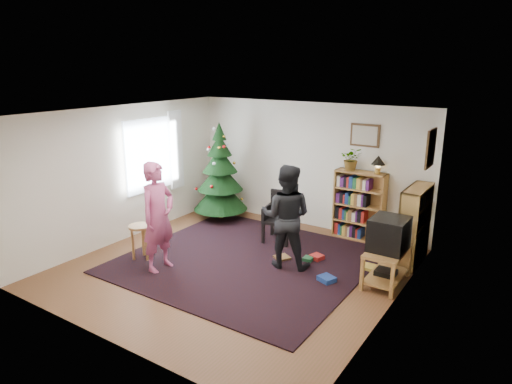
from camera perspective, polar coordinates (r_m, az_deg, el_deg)
The scene contains 23 objects.
floor at distance 7.55m, azimuth -2.59°, elevation -9.39°, with size 5.00×5.00×0.00m, color brown.
ceiling at distance 6.88m, azimuth -2.85°, elevation 9.83°, with size 5.00×5.00×0.00m, color white.
wall_back at distance 9.19m, azimuth 6.50°, elevation 3.35°, with size 5.00×0.02×2.50m, color silver.
wall_front at distance 5.41m, azimuth -18.57°, elevation -6.31°, with size 5.00×0.02×2.50m, color silver.
wall_left at distance 8.78m, azimuth -16.04°, elevation 2.25°, with size 0.02×5.00×2.50m, color silver.
wall_right at distance 6.05m, azimuth 16.85°, elevation -3.80°, with size 0.02×5.00×2.50m, color silver.
rug at distance 7.77m, azimuth -1.28°, elevation -8.54°, with size 3.80×3.60×0.02m, color black.
window_pane at distance 9.10m, azimuth -13.19°, elevation 4.51°, with size 0.04×1.20×1.40m, color silver.
curtain at distance 9.55m, azimuth -9.99°, elevation 5.22°, with size 0.06×0.35×1.60m, color silver.
picture_back at distance 8.59m, azimuth 13.46°, elevation 6.91°, with size 0.55×0.03×0.42m.
picture_right at distance 7.54m, azimuth 21.01°, elevation 5.11°, with size 0.03×0.50×0.60m.
christmas_tree at distance 9.61m, azimuth -4.50°, elevation 1.57°, with size 1.14×1.14×2.07m.
bookshelf_back at distance 8.74m, azimuth 12.78°, elevation -1.56°, with size 0.95×0.30×1.30m.
bookshelf_right at distance 7.92m, azimuth 19.21°, elevation -3.89°, with size 0.30×0.95×1.30m.
tv_stand at distance 7.18m, azimuth 16.01°, elevation -8.56°, with size 0.50×0.90×0.55m.
crt_tv at distance 7.01m, azimuth 16.27°, elevation -5.04°, with size 0.52×0.56×0.49m.
armchair at distance 8.49m, azimuth 3.27°, elevation -2.84°, with size 0.59×0.60×0.94m.
stool at distance 7.90m, azimuth -14.29°, elevation -5.00°, with size 0.37×0.37×0.61m.
person_standing at distance 7.33m, azimuth -12.14°, elevation -3.07°, with size 0.65×0.42×1.77m, color #AC456F.
person_by_chair at distance 7.30m, azimuth 3.79°, elevation -3.10°, with size 0.83×0.64×1.70m, color black.
potted_plant at distance 8.60m, azimuth 11.87°, elevation 4.08°, with size 0.39×0.34×0.43m, color gray.
table_lamp at distance 8.44m, azimuth 15.03°, elevation 3.71°, with size 0.25×0.25×0.33m.
floor_clutter at distance 7.64m, azimuth 8.00°, elevation -8.90°, with size 1.58×0.99×0.08m.
Camera 1 is at (4.04, -5.52, 3.20)m, focal length 32.00 mm.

